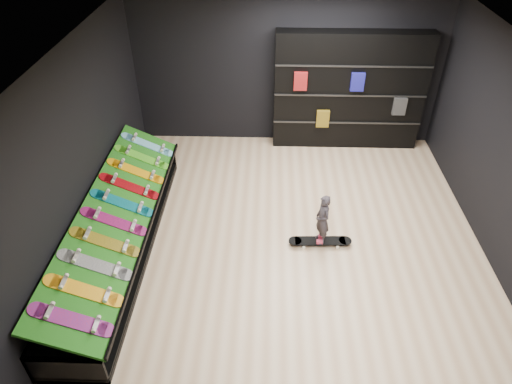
{
  "coord_description": "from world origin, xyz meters",
  "views": [
    {
      "loc": [
        -0.33,
        -5.05,
        4.92
      ],
      "look_at": [
        -0.5,
        0.2,
        1.0
      ],
      "focal_mm": 32.0,
      "sensor_mm": 36.0,
      "label": 1
    }
  ],
  "objects_px": {
    "back_shelving": "(349,92)",
    "child": "(322,228)",
    "floor_skateboard": "(320,242)",
    "display_rack": "(120,237)"
  },
  "relations": [
    {
      "from": "back_shelving",
      "to": "child",
      "type": "xyz_separation_m",
      "value": [
        -0.72,
        -3.12,
        -0.82
      ]
    },
    {
      "from": "back_shelving",
      "to": "floor_skateboard",
      "type": "bearing_deg",
      "value": -103.0
    },
    {
      "from": "display_rack",
      "to": "back_shelving",
      "type": "distance_m",
      "value": 5.11
    },
    {
      "from": "display_rack",
      "to": "child",
      "type": "xyz_separation_m",
      "value": [
        3.05,
        0.2,
        0.09
      ]
    },
    {
      "from": "floor_skateboard",
      "to": "child",
      "type": "bearing_deg",
      "value": 177.81
    },
    {
      "from": "display_rack",
      "to": "child",
      "type": "height_order",
      "value": "child"
    },
    {
      "from": "back_shelving",
      "to": "child",
      "type": "relative_size",
      "value": 5.78
    },
    {
      "from": "floor_skateboard",
      "to": "child",
      "type": "relative_size",
      "value": 1.94
    },
    {
      "from": "display_rack",
      "to": "child",
      "type": "relative_size",
      "value": 8.92
    },
    {
      "from": "back_shelving",
      "to": "floor_skateboard",
      "type": "relative_size",
      "value": 2.98
    }
  ]
}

